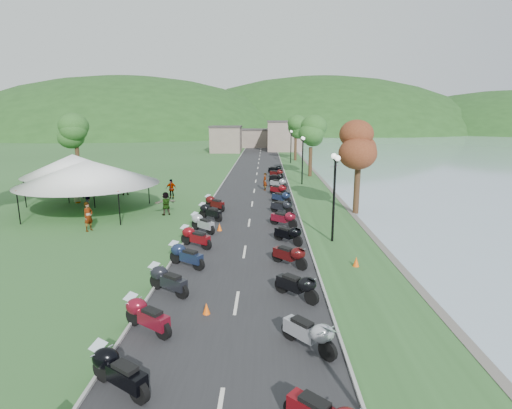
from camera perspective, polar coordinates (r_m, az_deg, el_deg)
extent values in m
cube|color=#28282A|center=(44.87, -0.04, 3.34)|extent=(7.00, 120.00, 0.02)
cube|color=gray|center=(89.47, -0.61, 9.48)|extent=(18.00, 16.00, 5.00)
imported|color=slate|center=(27.52, -22.68, -3.49)|extent=(0.72, 0.82, 1.87)
imported|color=slate|center=(39.00, -18.26, 1.32)|extent=(0.94, 0.72, 1.70)
imported|color=slate|center=(35.21, -22.98, -0.19)|extent=(1.10, 0.98, 1.63)
cone|color=#F2590C|center=(15.19, -7.10, -14.54)|extent=(0.29, 0.29, 0.45)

